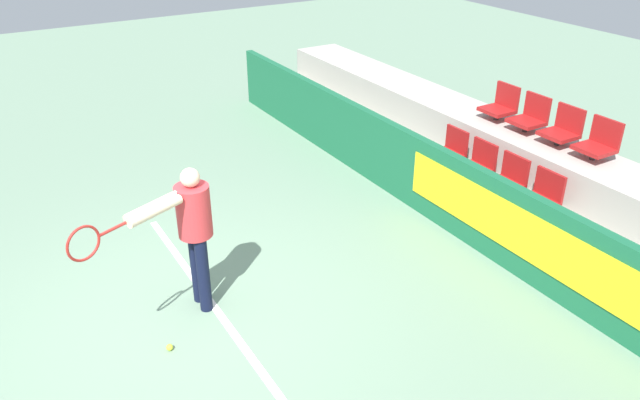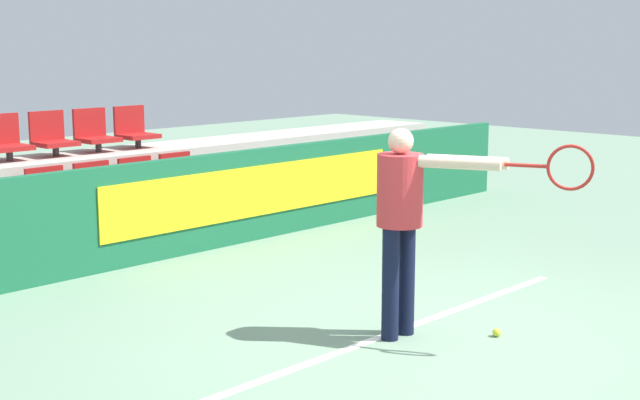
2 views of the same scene
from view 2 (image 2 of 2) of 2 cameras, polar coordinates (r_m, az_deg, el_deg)
name	(u,v)px [view 2 (image 2 of 2)]	position (r m, az deg, el deg)	size (l,w,h in m)	color
ground_plane	(435,339)	(6.88, 7.39, -8.79)	(30.00, 30.00, 0.00)	gray
court_baseline	(403,329)	(7.06, 5.30, -8.21)	(4.30, 0.08, 0.01)	white
barrier_wall	(158,210)	(9.26, -10.32, -0.65)	(11.94, 0.14, 1.03)	#19603D
bleacher_tier_front	(127,229)	(9.71, -12.24, -1.85)	(11.54, 0.88, 0.49)	#ADA89E
bleacher_tier_middle	(82,197)	(10.40, -14.99, 0.18)	(11.54, 0.88, 0.97)	#ADA89E
stadium_chair_0	(51,196)	(9.31, -16.86, 0.26)	(0.41, 0.39, 0.49)	#333333
stadium_chair_1	(98,189)	(9.58, -14.05, 0.66)	(0.41, 0.39, 0.49)	#333333
stadium_chair_2	(141,184)	(9.87, -11.40, 1.04)	(0.41, 0.39, 0.49)	#333333
stadium_chair_3	(181,178)	(10.18, -8.90, 1.39)	(0.41, 0.39, 0.49)	#333333
stadium_chair_4	(6,141)	(10.01, -19.48, 3.59)	(0.41, 0.39, 0.49)	#333333
stadium_chair_5	(52,137)	(10.26, -16.78, 3.89)	(0.41, 0.39, 0.49)	#333333
stadium_chair_6	(95,133)	(10.54, -14.22, 4.16)	(0.41, 0.39, 0.49)	#333333
stadium_chair_7	(134,130)	(10.83, -11.79, 4.41)	(0.41, 0.39, 0.49)	#333333
tennis_player	(409,208)	(6.63, 5.69, -0.54)	(0.72, 1.44, 1.59)	black
tennis_ball	(497,332)	(6.99, 11.25, -8.31)	(0.07, 0.07, 0.07)	#CCDB33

